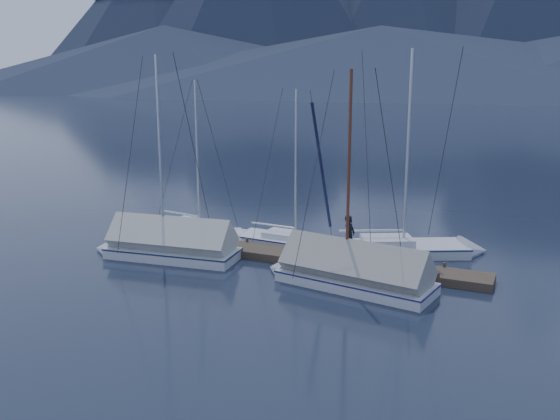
# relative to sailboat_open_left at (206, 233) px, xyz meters

# --- Properties ---
(ground) EXTENTS (1000.00, 1000.00, 0.00)m
(ground) POSITION_rel_sailboat_open_left_xyz_m (4.97, -3.91, -0.15)
(ground) COLOR black
(ground) RESTS_ON ground
(dock) EXTENTS (18.00, 1.50, 0.54)m
(dock) POSITION_rel_sailboat_open_left_xyz_m (4.97, -1.91, -0.04)
(dock) COLOR #382D23
(dock) RESTS_ON ground
(mooring_posts) EXTENTS (15.12, 1.52, 0.35)m
(mooring_posts) POSITION_rel_sailboat_open_left_xyz_m (4.47, -1.91, 0.20)
(mooring_posts) COLOR #382D23
(mooring_posts) RESTS_ON ground
(sailboat_open_left) EXTENTS (6.64, 3.00, 8.50)m
(sailboat_open_left) POSITION_rel_sailboat_open_left_xyz_m (0.00, 0.00, 0.00)
(sailboat_open_left) COLOR white
(sailboat_open_left) RESTS_ON ground
(sailboat_open_mid) EXTENTS (6.21, 2.62, 8.08)m
(sailboat_open_mid) POSITION_rel_sailboat_open_left_xyz_m (5.29, 0.05, -0.01)
(sailboat_open_mid) COLOR silver
(sailboat_open_mid) RESTS_ON ground
(sailboat_open_right) EXTENTS (7.67, 5.28, 9.95)m
(sailboat_open_right) POSITION_rel_sailboat_open_left_xyz_m (10.26, 1.23, 0.03)
(sailboat_open_right) COLOR silver
(sailboat_open_right) RESTS_ON ground
(sailboat_covered_near) EXTENTS (7.20, 3.31, 9.04)m
(sailboat_covered_near) POSITION_rel_sailboat_open_left_xyz_m (8.59, -4.04, 0.30)
(sailboat_covered_near) COLOR silver
(sailboat_covered_near) RESTS_ON ground
(sailboat_covered_far) EXTENTS (7.08, 3.08, 9.66)m
(sailboat_covered_far) POSITION_rel_sailboat_open_left_xyz_m (0.08, -3.92, 0.32)
(sailboat_covered_far) COLOR silver
(sailboat_covered_far) RESTS_ON ground
(person) EXTENTS (0.53, 0.72, 1.81)m
(person) POSITION_rel_sailboat_open_left_xyz_m (8.00, -1.46, 1.10)
(person) COLOR black
(person) RESTS_ON dock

